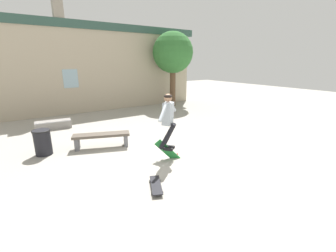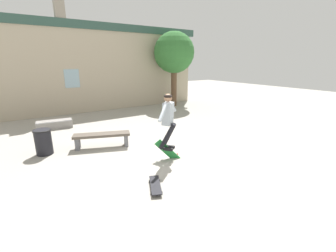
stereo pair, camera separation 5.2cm
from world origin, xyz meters
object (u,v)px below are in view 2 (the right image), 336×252
Objects in this scene: skate_ledge at (55,124)px; tree_right at (174,53)px; park_bench at (102,137)px; trash_bin at (43,141)px; skateboard_resting at (155,185)px; skater at (168,117)px; skateboard_flipping at (168,151)px.

tree_right is at bearing 16.46° from skate_ledge.
park_bench is 2.33× the size of trash_bin.
skateboard_resting is at bearing -65.93° from park_bench.
park_bench is 2.18× the size of skateboard_resting.
skater is 1.98× the size of skateboard_flipping.
tree_right is at bearing 105.80° from skater.
park_bench is 1.15× the size of skater.
tree_right is 5.61× the size of skateboard_flipping.
park_bench is at bearing -142.28° from tree_right.
skate_ledge is 6.23m from skateboard_resting.
skateboard_flipping is (1.25, -1.86, -0.11)m from park_bench.
tree_right reaches higher than skate_ledge.
skateboard_resting is at bearing -82.35° from skater.
skateboard_flipping reaches higher than park_bench.
trash_bin is 0.93× the size of skateboard_resting.
skater is at bearing 160.93° from skateboard_resting.
park_bench is at bearing -67.57° from skate_ledge.
park_bench is at bearing -13.64° from trash_bin.
skate_ledge is 0.89× the size of skater.
skateboard_flipping is at bearing -125.64° from tree_right.
skater reaches higher than skate_ledge.
tree_right is at bearing 29.05° from trash_bin.
trash_bin is at bearing -167.90° from skater.
tree_right is at bearing 57.81° from park_bench.
tree_right is at bearing 76.94° from skateboard_flipping.
skater is at bearing -61.34° from skate_ledge.
skateboard_flipping is at bearing 109.55° from skater.
skate_ledge is at bearing 136.59° from skateboard_flipping.
skate_ledge is at bearing -144.37° from skateboard_resting.
tree_right reaches higher than skateboard_resting.
skater is (-4.59, -6.41, -1.85)m from tree_right.
tree_right reaches higher than park_bench.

